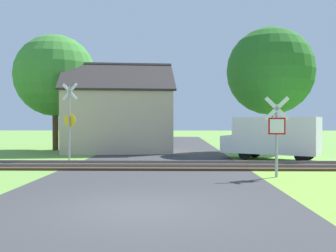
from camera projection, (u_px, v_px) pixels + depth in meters
ground_plane at (138, 209)px, 8.51m from camera, size 160.00×160.00×0.00m
road_asphalt at (145, 192)px, 10.51m from camera, size 7.82×80.00×0.01m
rail_track at (156, 166)px, 16.44m from camera, size 60.00×2.60×0.22m
stop_sign_near at (277, 131)px, 13.39m from camera, size 0.88×0.18×2.90m
crossing_sign_far at (69, 118)px, 18.84m from camera, size 0.85×0.28×3.95m
house at (118, 119)px, 25.30m from camera, size 7.89×6.71×5.99m
tree_right at (270, 71)px, 24.70m from camera, size 5.75×5.75×8.22m
tree_left at (55, 76)px, 26.35m from camera, size 5.70×5.70×8.11m
mail_truck at (273, 136)px, 19.61m from camera, size 5.18×4.03×2.24m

